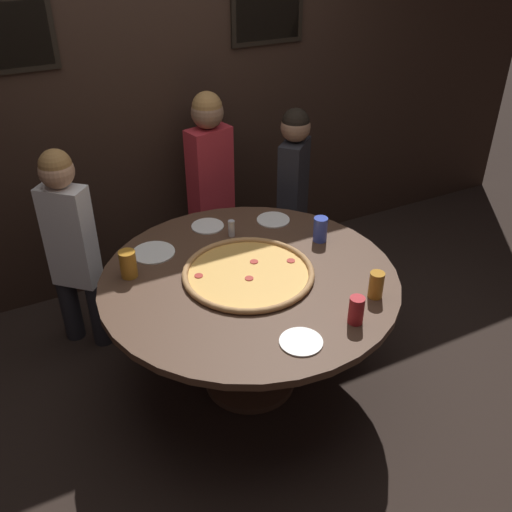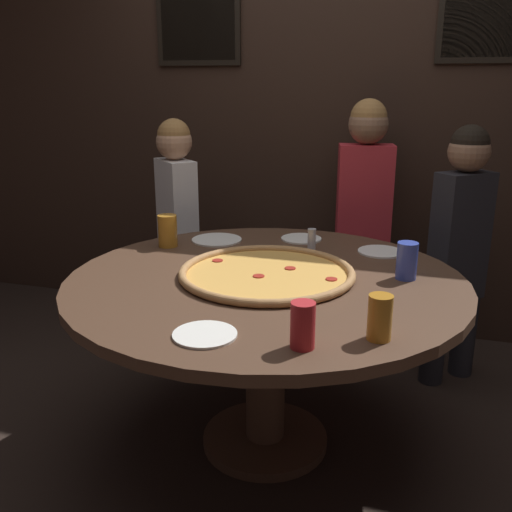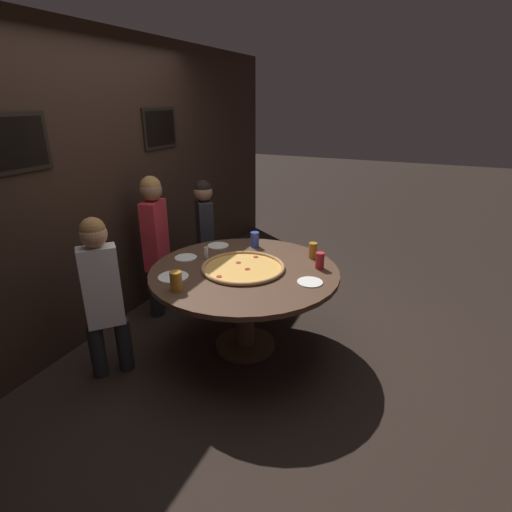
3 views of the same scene
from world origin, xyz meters
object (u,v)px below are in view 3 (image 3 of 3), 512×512
white_plate_beside_cup (173,277)px  diner_far_left (156,238)px  diner_side_right (205,233)px  drink_cup_front_edge (176,281)px  drink_cup_by_shaker (313,250)px  white_plate_near_front (186,258)px  dining_table (245,284)px  drink_cup_near_right (320,261)px  giant_pizza (243,268)px  white_plate_left_side (310,282)px  condiment_shaker (206,252)px  diner_side_left (102,290)px  drink_cup_far_left (255,240)px  white_plate_right_side (218,246)px

white_plate_beside_cup → diner_far_left: 0.88m
diner_side_right → drink_cup_front_edge: bearing=-19.6°
drink_cup_by_shaker → diner_side_right: size_ratio=0.11×
white_plate_near_front → drink_cup_by_shaker: bearing=-65.6°
drink_cup_by_shaker → drink_cup_front_edge: (-1.01, 0.71, 0.00)m
dining_table → drink_cup_near_right: size_ratio=11.26×
giant_pizza → white_plate_beside_cup: giant_pizza is taller
white_plate_near_front → white_plate_left_side: bearing=-91.9°
drink_cup_near_right → white_plate_near_front: size_ratio=0.71×
white_plate_beside_cup → white_plate_left_side: 1.05m
dining_table → drink_cup_by_shaker: drink_cup_by_shaker is taller
condiment_shaker → giant_pizza: bearing=-103.6°
white_plate_near_front → diner_far_left: 0.55m
white_plate_near_front → condiment_shaker: (0.08, -0.16, 0.05)m
drink_cup_near_right → diner_far_left: size_ratio=0.10×
white_plate_near_front → diner_side_left: diner_side_left is taller
drink_cup_near_right → white_plate_beside_cup: bearing=122.7°
drink_cup_far_left → white_plate_beside_cup: 0.93m
drink_cup_near_right → white_plate_left_side: (-0.29, -0.01, -0.06)m
diner_side_left → white_plate_beside_cup: bearing=177.9°
white_plate_beside_cup → white_plate_near_front: same height
drink_cup_near_right → white_plate_right_side: (0.13, 1.02, -0.06)m
drink_cup_by_shaker → diner_side_right: 1.28m
diner_far_left → white_plate_right_side: bearing=91.1°
giant_pizza → white_plate_near_front: size_ratio=3.57×
giant_pizza → diner_side_right: (0.74, 0.80, -0.03)m
diner_far_left → condiment_shaker: bearing=64.3°
white_plate_beside_cup → diner_side_right: diner_side_right is taller
dining_table → white_plate_beside_cup: white_plate_beside_cup is taller
drink_cup_near_right → white_plate_right_side: bearing=83.0°
dining_table → diner_far_left: diner_far_left is taller
giant_pizza → diner_far_left: (0.25, 1.06, 0.03)m
drink_cup_far_left → white_plate_near_front: bearing=139.4°
drink_cup_far_left → white_plate_right_side: size_ratio=0.72×
drink_cup_front_edge → diner_side_right: bearing=22.5°
diner_far_left → diner_side_left: diner_far_left is taller
white_plate_near_front → diner_side_left: 0.79m
drink_cup_far_left → white_plate_right_side: 0.35m
white_plate_near_front → diner_side_right: (0.72, 0.24, -0.02)m
diner_far_left → drink_cup_by_shaker: bearing=85.7°
dining_table → drink_cup_far_left: (0.51, 0.14, 0.21)m
giant_pizza → drink_cup_front_edge: (-0.54, 0.27, 0.06)m
drink_cup_by_shaker → drink_cup_near_right: bearing=-149.5°
white_plate_left_side → condiment_shaker: 0.98m
drink_cup_by_shaker → white_plate_near_front: drink_cup_by_shaker is taller
white_plate_near_front → diner_side_right: diner_side_right is taller
condiment_shaker → drink_cup_front_edge: bearing=-168.4°
drink_cup_by_shaker → white_plate_left_side: 0.51m
white_plate_beside_cup → condiment_shaker: (0.46, -0.02, 0.05)m
drink_cup_far_left → white_plate_left_side: (-0.54, -0.70, -0.07)m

